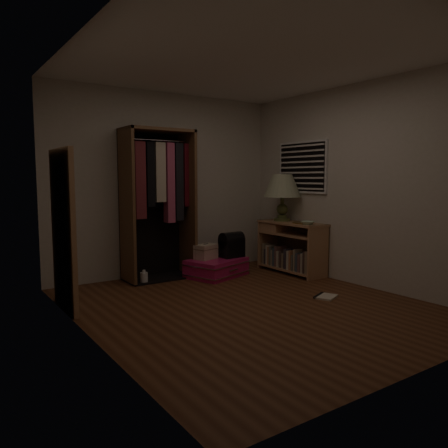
# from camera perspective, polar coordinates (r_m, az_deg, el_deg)

# --- Properties ---
(ground) EXTENTS (4.00, 4.00, 0.00)m
(ground) POSITION_cam_1_polar(r_m,az_deg,el_deg) (4.88, 3.43, -10.58)
(ground) COLOR #532B17
(ground) RESTS_ON ground
(room_walls) EXTENTS (3.52, 4.02, 2.60)m
(room_walls) POSITION_cam_1_polar(r_m,az_deg,el_deg) (4.76, 3.94, 7.29)
(room_walls) COLOR beige
(room_walls) RESTS_ON ground
(console_bookshelf) EXTENTS (0.42, 1.12, 0.75)m
(console_bookshelf) POSITION_cam_1_polar(r_m,az_deg,el_deg) (6.55, 8.49, -2.84)
(console_bookshelf) COLOR #AD7954
(console_bookshelf) RESTS_ON ground
(open_wardrobe) EXTENTS (0.97, 0.50, 2.05)m
(open_wardrobe) POSITION_cam_1_polar(r_m,az_deg,el_deg) (6.08, -8.43, 4.19)
(open_wardrobe) COLOR brown
(open_wardrobe) RESTS_ON ground
(floor_mirror) EXTENTS (0.06, 0.80, 1.70)m
(floor_mirror) POSITION_cam_1_polar(r_m,az_deg,el_deg) (4.87, -20.23, -0.76)
(floor_mirror) COLOR #A77751
(floor_mirror) RESTS_ON ground
(pink_suitcase) EXTENTS (0.97, 0.83, 0.25)m
(pink_suitcase) POSITION_cam_1_polar(r_m,az_deg,el_deg) (6.24, -0.99, -5.69)
(pink_suitcase) COLOR #C01759
(pink_suitcase) RESTS_ON ground
(train_case) EXTENTS (0.36, 0.29, 0.22)m
(train_case) POSITION_cam_1_polar(r_m,az_deg,el_deg) (6.18, -2.39, -3.62)
(train_case) COLOR #BFAB92
(train_case) RESTS_ON pink_suitcase
(black_bag) EXTENTS (0.35, 0.24, 0.36)m
(black_bag) POSITION_cam_1_polar(r_m,az_deg,el_deg) (6.31, 1.01, -2.66)
(black_bag) COLOR black
(black_bag) RESTS_ON pink_suitcase
(table_lamp) EXTENTS (0.59, 0.59, 0.70)m
(table_lamp) POSITION_cam_1_polar(r_m,az_deg,el_deg) (6.60, 7.65, 4.83)
(table_lamp) COLOR #454F26
(table_lamp) RESTS_ON console_bookshelf
(brass_tray) EXTENTS (0.30, 0.30, 0.02)m
(brass_tray) POSITION_cam_1_polar(r_m,az_deg,el_deg) (6.32, 10.19, 0.16)
(brass_tray) COLOR #9F7B3D
(brass_tray) RESTS_ON console_bookshelf
(ceramic_bowl) EXTENTS (0.25, 0.25, 0.05)m
(ceramic_bowl) POSITION_cam_1_polar(r_m,az_deg,el_deg) (6.17, 10.88, 0.14)
(ceramic_bowl) COLOR #B2D6B9
(ceramic_bowl) RESTS_ON console_bookshelf
(white_jug) EXTENTS (0.11, 0.11, 0.18)m
(white_jug) POSITION_cam_1_polar(r_m,az_deg,el_deg) (5.93, -10.41, -6.90)
(white_jug) COLOR white
(white_jug) RESTS_ON ground
(floor_book) EXTENTS (0.32, 0.30, 0.02)m
(floor_book) POSITION_cam_1_polar(r_m,az_deg,el_deg) (5.32, 13.01, -9.20)
(floor_book) COLOR beige
(floor_book) RESTS_ON ground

